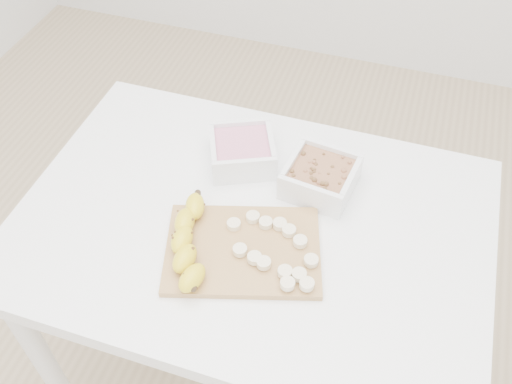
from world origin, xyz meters
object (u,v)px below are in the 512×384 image
(bowl_yogurt, at_px, (242,151))
(banana, at_px, (189,243))
(bowl_granola, at_px, (321,176))
(cutting_board, at_px, (243,250))
(table, at_px, (252,248))

(bowl_yogurt, relative_size, banana, 0.81)
(bowl_granola, distance_m, banana, 0.33)
(bowl_yogurt, bearing_deg, bowl_granola, -7.43)
(bowl_granola, height_order, cutting_board, bowl_granola)
(bowl_yogurt, relative_size, cutting_board, 0.61)
(banana, bearing_deg, bowl_granola, 42.70)
(table, height_order, banana, banana)
(table, relative_size, banana, 4.27)
(bowl_yogurt, bearing_deg, table, -64.86)
(bowl_granola, bearing_deg, banana, -128.42)
(bowl_granola, height_order, banana, bowl_granola)
(bowl_granola, bearing_deg, bowl_yogurt, 172.57)
(bowl_yogurt, distance_m, cutting_board, 0.26)
(table, xyz_separation_m, banana, (-0.09, -0.12, 0.13))
(bowl_granola, relative_size, cutting_board, 0.53)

